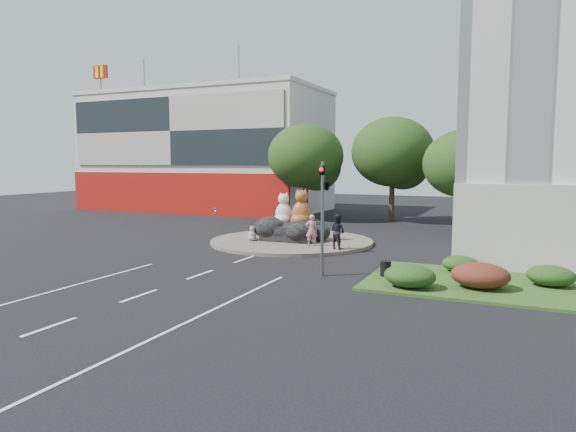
% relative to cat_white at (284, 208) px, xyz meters
% --- Properties ---
extents(ground, '(120.00, 120.00, 0.00)m').
position_rel_cat_white_xyz_m(ground, '(0.59, -10.11, -2.12)').
color(ground, black).
rests_on(ground, ground).
extents(roundabout_island, '(10.00, 10.00, 0.20)m').
position_rel_cat_white_xyz_m(roundabout_island, '(0.59, -0.11, -2.02)').
color(roundabout_island, brown).
rests_on(roundabout_island, ground).
extents(rock_plinth, '(3.20, 2.60, 0.90)m').
position_rel_cat_white_xyz_m(rock_plinth, '(0.59, -0.11, -1.47)').
color(rock_plinth, black).
rests_on(rock_plinth, roundabout_island).
extents(shophouse_block, '(25.20, 12.30, 17.40)m').
position_rel_cat_white_xyz_m(shophouse_block, '(-17.41, 17.80, 4.07)').
color(shophouse_block, '#BBB5A9').
rests_on(shophouse_block, ground).
extents(grass_verge, '(10.00, 6.00, 0.12)m').
position_rel_cat_white_xyz_m(grass_verge, '(12.59, -7.11, -2.06)').
color(grass_verge, '#244416').
rests_on(grass_verge, ground).
extents(tree_left, '(6.46, 6.46, 8.27)m').
position_rel_cat_white_xyz_m(tree_left, '(-3.34, 11.95, 3.13)').
color(tree_left, '#382314').
rests_on(tree_left, ground).
extents(tree_mid, '(6.84, 6.84, 8.76)m').
position_rel_cat_white_xyz_m(tree_mid, '(3.66, 13.95, 3.44)').
color(tree_mid, '#382314').
rests_on(tree_mid, ground).
extents(tree_right, '(5.70, 5.70, 7.30)m').
position_rel_cat_white_xyz_m(tree_right, '(9.66, 9.95, 2.51)').
color(tree_right, '#382314').
rests_on(tree_right, ground).
extents(hedge_near_green, '(2.00, 1.60, 0.90)m').
position_rel_cat_white_xyz_m(hedge_near_green, '(9.59, -9.11, -1.55)').
color(hedge_near_green, '#1B3D13').
rests_on(hedge_near_green, grass_verge).
extents(hedge_red, '(2.20, 1.76, 0.99)m').
position_rel_cat_white_xyz_m(hedge_red, '(12.09, -8.11, -1.50)').
color(hedge_red, '#471E13').
rests_on(hedge_red, grass_verge).
extents(hedge_mid_green, '(1.80, 1.44, 0.81)m').
position_rel_cat_white_xyz_m(hedge_mid_green, '(14.59, -6.61, -1.59)').
color(hedge_mid_green, '#1B3D13').
rests_on(hedge_mid_green, grass_verge).
extents(hedge_back_green, '(1.60, 1.28, 0.72)m').
position_rel_cat_white_xyz_m(hedge_back_green, '(11.09, -5.31, -1.64)').
color(hedge_back_green, '#1B3D13').
rests_on(hedge_back_green, grass_verge).
extents(traffic_light, '(0.44, 1.24, 5.00)m').
position_rel_cat_white_xyz_m(traffic_light, '(5.69, -8.11, 1.50)').
color(traffic_light, '#595B60').
rests_on(traffic_light, ground).
extents(street_lamp, '(2.34, 0.22, 8.06)m').
position_rel_cat_white_xyz_m(street_lamp, '(13.41, -2.11, 2.44)').
color(street_lamp, '#595B60').
rests_on(street_lamp, ground).
extents(cat_white, '(1.29, 1.14, 2.04)m').
position_rel_cat_white_xyz_m(cat_white, '(0.00, 0.00, 0.00)').
color(cat_white, silver).
rests_on(cat_white, rock_plinth).
extents(cat_tabby, '(1.71, 1.61, 2.31)m').
position_rel_cat_white_xyz_m(cat_tabby, '(1.31, -0.24, 0.14)').
color(cat_tabby, '#BB6727').
rests_on(cat_tabby, rock_plinth).
extents(kitten_calico, '(0.59, 0.52, 0.94)m').
position_rel_cat_white_xyz_m(kitten_calico, '(-1.45, -1.44, -1.45)').
color(kitten_calico, beige).
rests_on(kitten_calico, roundabout_island).
extents(kitten_white, '(0.59, 0.58, 0.76)m').
position_rel_cat_white_xyz_m(kitten_white, '(2.19, -0.67, -1.54)').
color(kitten_white, beige).
rests_on(kitten_white, roundabout_island).
extents(pedestrian_pink, '(0.79, 0.71, 1.82)m').
position_rel_cat_white_xyz_m(pedestrian_pink, '(2.59, -1.83, -1.01)').
color(pedestrian_pink, '#C17D84').
rests_on(pedestrian_pink, roundabout_island).
extents(pedestrian_dark, '(1.14, 1.03, 1.93)m').
position_rel_cat_white_xyz_m(pedestrian_dark, '(4.27, -2.18, -0.95)').
color(pedestrian_dark, black).
rests_on(pedestrian_dark, roundabout_island).
extents(parked_car, '(4.43, 1.96, 1.42)m').
position_rel_cat_white_xyz_m(parked_car, '(-14.36, 12.64, -1.41)').
color(parked_car, '#95979C').
rests_on(parked_car, ground).
extents(litter_bin, '(0.52, 0.52, 0.65)m').
position_rel_cat_white_xyz_m(litter_bin, '(8.26, -7.51, -1.67)').
color(litter_bin, black).
rests_on(litter_bin, grass_verge).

